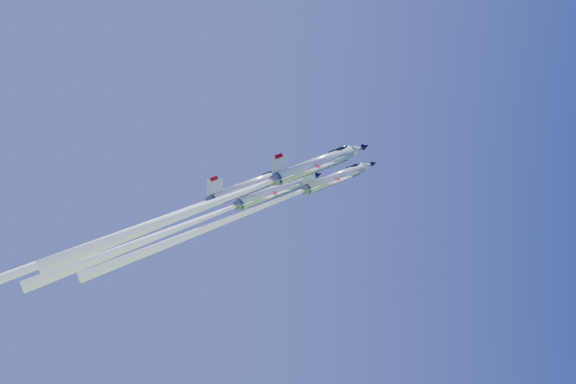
{
  "coord_description": "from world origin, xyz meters",
  "views": [
    {
      "loc": [
        -12.57,
        -99.24,
        76.69
      ],
      "look_at": [
        0.0,
        0.0,
        104.0
      ],
      "focal_mm": 40.0,
      "sensor_mm": 36.0,
      "label": 1
    }
  ],
  "objects": [
    {
      "name": "jet_slot",
      "position": [
        -28.07,
        -5.97,
        93.96
      ],
      "size": [
        50.84,
        21.55,
        50.33
      ],
      "rotation": [
        0.45,
        0.21,
        -1.26
      ],
      "color": "silver"
    },
    {
      "name": "jet_lead",
      "position": [
        -6.15,
        -2.43,
        100.07
      ],
      "size": [
        37.05,
        15.81,
        33.92
      ],
      "rotation": [
        0.45,
        0.21,
        -1.26
      ],
      "color": "silver"
    },
    {
      "name": "jet_right",
      "position": [
        -9.47,
        -8.62,
        100.69
      ],
      "size": [
        38.92,
        16.74,
        33.29
      ],
      "rotation": [
        0.45,
        0.21,
        -1.26
      ],
      "color": "silver"
    },
    {
      "name": "jet_left",
      "position": [
        -14.86,
        5.23,
        99.85
      ],
      "size": [
        39.02,
        16.76,
        33.57
      ],
      "rotation": [
        0.45,
        0.21,
        -1.26
      ],
      "color": "silver"
    }
  ]
}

